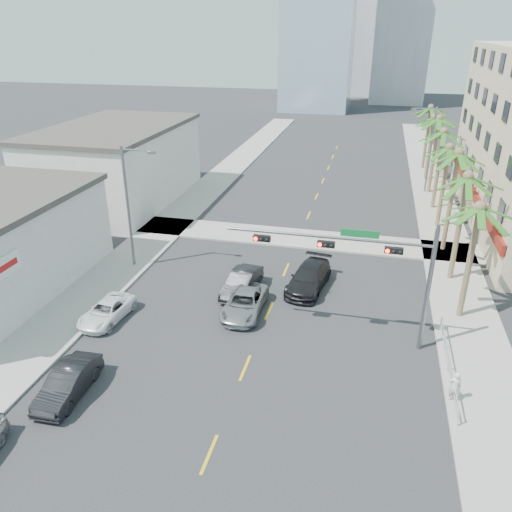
# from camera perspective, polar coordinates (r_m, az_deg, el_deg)

# --- Properties ---
(ground) EXTENTS (260.00, 260.00, 0.00)m
(ground) POSITION_cam_1_polar(r_m,az_deg,el_deg) (24.02, -3.78, -18.29)
(ground) COLOR #262628
(ground) RESTS_ON ground
(sidewalk_right) EXTENTS (4.00, 120.00, 0.15)m
(sidewalk_right) POSITION_cam_1_polar(r_m,az_deg,el_deg) (40.65, 21.39, -0.69)
(sidewalk_right) COLOR gray
(sidewalk_right) RESTS_ON ground
(sidewalk_left) EXTENTS (4.00, 120.00, 0.15)m
(sidewalk_left) POSITION_cam_1_polar(r_m,az_deg,el_deg) (43.79, -11.23, 2.43)
(sidewalk_left) COLOR gray
(sidewalk_left) RESTS_ON ground
(sidewalk_cross) EXTENTS (80.00, 4.00, 0.15)m
(sidewalk_cross) POSITION_cam_1_polar(r_m,az_deg,el_deg) (42.33, 4.90, 2.03)
(sidewalk_cross) COLOR gray
(sidewalk_cross) RESTS_ON ground
(building_left_far) EXTENTS (11.00, 18.00, 7.20)m
(building_left_far) POSITION_cam_1_polar(r_m,az_deg,el_deg) (52.78, -15.56, 9.87)
(building_left_far) COLOR beige
(building_left_far) RESTS_ON ground
(tower_far_center) EXTENTS (16.00, 16.00, 42.00)m
(tower_far_center) POSITION_cam_1_polar(r_m,az_deg,el_deg) (142.00, 11.17, 26.24)
(tower_far_center) COLOR #ADADB2
(tower_far_center) RESTS_ON ground
(traffic_signal_mast) EXTENTS (11.12, 0.54, 7.20)m
(traffic_signal_mast) POSITION_cam_1_polar(r_m,az_deg,el_deg) (27.10, 12.73, -0.56)
(traffic_signal_mast) COLOR slate
(traffic_signal_mast) RESTS_ON ground
(palm_tree_0) EXTENTS (4.80, 4.80, 7.80)m
(palm_tree_0) POSITION_cam_1_polar(r_m,az_deg,el_deg) (30.74, 24.23, 4.95)
(palm_tree_0) COLOR brown
(palm_tree_0) RESTS_ON ground
(palm_tree_1) EXTENTS (4.80, 4.80, 8.16)m
(palm_tree_1) POSITION_cam_1_polar(r_m,az_deg,el_deg) (35.55, 23.06, 8.23)
(palm_tree_1) COLOR brown
(palm_tree_1) RESTS_ON ground
(palm_tree_2) EXTENTS (4.80, 4.80, 8.52)m
(palm_tree_2) POSITION_cam_1_polar(r_m,az_deg,el_deg) (40.46, 22.15, 10.72)
(palm_tree_2) COLOR brown
(palm_tree_2) RESTS_ON ground
(palm_tree_3) EXTENTS (4.80, 4.80, 7.80)m
(palm_tree_3) POSITION_cam_1_polar(r_m,az_deg,el_deg) (45.64, 21.23, 11.39)
(palm_tree_3) COLOR brown
(palm_tree_3) RESTS_ON ground
(palm_tree_4) EXTENTS (4.80, 4.80, 8.16)m
(palm_tree_4) POSITION_cam_1_polar(r_m,az_deg,el_deg) (50.64, 20.67, 13.07)
(palm_tree_4) COLOR brown
(palm_tree_4) RESTS_ON ground
(palm_tree_5) EXTENTS (4.80, 4.80, 8.52)m
(palm_tree_5) POSITION_cam_1_polar(r_m,az_deg,el_deg) (55.67, 20.21, 14.44)
(palm_tree_5) COLOR brown
(palm_tree_5) RESTS_ON ground
(palm_tree_6) EXTENTS (4.80, 4.80, 7.80)m
(palm_tree_6) POSITION_cam_1_polar(r_m,az_deg,el_deg) (60.89, 19.67, 14.63)
(palm_tree_6) COLOR brown
(palm_tree_6) RESTS_ON ground
(palm_tree_7) EXTENTS (4.80, 4.80, 8.16)m
(palm_tree_7) POSITION_cam_1_polar(r_m,az_deg,el_deg) (65.96, 19.35, 15.67)
(palm_tree_7) COLOR brown
(palm_tree_7) RESTS_ON ground
(streetlight_left) EXTENTS (2.55, 0.25, 9.00)m
(streetlight_left) POSITION_cam_1_polar(r_m,az_deg,el_deg) (36.63, -14.20, 6.01)
(streetlight_left) COLOR slate
(streetlight_left) RESTS_ON ground
(streetlight_right) EXTENTS (2.55, 0.25, 9.00)m
(streetlight_right) POSITION_cam_1_polar(r_m,az_deg,el_deg) (56.10, 19.17, 11.80)
(streetlight_right) COLOR slate
(streetlight_right) RESTS_ON ground
(guardrail) EXTENTS (0.08, 8.08, 1.00)m
(guardrail) POSITION_cam_1_polar(r_m,az_deg,el_deg) (27.99, 21.17, -11.31)
(guardrail) COLOR silver
(guardrail) RESTS_ON ground
(car_parked_mid) EXTENTS (1.67, 4.42, 1.44)m
(car_parked_mid) POSITION_cam_1_polar(r_m,az_deg,el_deg) (26.47, -20.69, -13.39)
(car_parked_mid) COLOR black
(car_parked_mid) RESTS_ON ground
(car_parked_far) EXTENTS (2.35, 4.43, 1.19)m
(car_parked_far) POSITION_cam_1_polar(r_m,az_deg,el_deg) (31.88, -16.68, -6.07)
(car_parked_far) COLOR white
(car_parked_far) RESTS_ON ground
(car_lane_left) EXTENTS (2.06, 4.70, 1.50)m
(car_lane_left) POSITION_cam_1_polar(r_m,az_deg,el_deg) (33.49, -1.63, -3.05)
(car_lane_left) COLOR black
(car_lane_left) RESTS_ON ground
(car_lane_center) EXTENTS (2.27, 4.91, 1.36)m
(car_lane_center) POSITION_cam_1_polar(r_m,az_deg,el_deg) (31.26, -1.31, -5.38)
(car_lane_center) COLOR #A6A6AB
(car_lane_center) RESTS_ON ground
(car_lane_right) EXTENTS (2.95, 5.70, 1.58)m
(car_lane_right) POSITION_cam_1_polar(r_m,az_deg,el_deg) (34.21, 6.05, -2.48)
(car_lane_right) COLOR black
(car_lane_right) RESTS_ON ground
(pedestrian) EXTENTS (0.60, 0.41, 1.61)m
(pedestrian) POSITION_cam_1_polar(r_m,az_deg,el_deg) (26.04, 21.78, -13.66)
(pedestrian) COLOR silver
(pedestrian) RESTS_ON sidewalk_right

